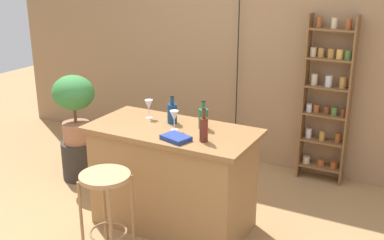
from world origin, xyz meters
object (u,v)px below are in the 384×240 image
Objects in this scene: bar_stool at (106,195)px; wine_glass_center at (174,116)px; potted_plant at (74,101)px; spice_shelf at (327,99)px; bottle_vinegar at (204,129)px; wine_glass_left at (149,105)px; cookbook at (176,138)px; bottle_sauce_amber at (172,113)px; plant_stool at (79,160)px; bottle_spirits_clear at (203,118)px.

bar_stool is 0.82m from wine_glass_center.
spice_shelf is at bearing 27.43° from potted_plant.
bottle_vinegar is 1.61× the size of wine_glass_left.
potted_plant is 2.68× the size of bottle_vinegar.
bottle_vinegar is at bearing 38.20° from cookbook.
cookbook is (0.47, -0.35, -0.10)m from wine_glass_left.
spice_shelf reaches higher than bottle_vinegar.
spice_shelf is at bearing 63.28° from bar_stool.
bottle_sauce_amber is 0.41m from cookbook.
potted_plant is at bearing -152.57° from spice_shelf.
bottle_vinegar is (1.69, -0.47, 0.78)m from plant_stool.
bottle_spirits_clear is at bearing 117.46° from bottle_vinegar.
bottle_sauce_amber is at bearing 140.75° from cookbook.
bottle_spirits_clear is 1.45× the size of wine_glass_left.
plant_stool is at bearing 139.25° from bar_stool.
spice_shelf is at bearing 60.37° from wine_glass_center.
wine_glass_center is at bearing 161.15° from bottle_vinegar.
bottle_sauce_amber is at bearing 125.48° from wine_glass_center.
bottle_vinegar is 0.50m from bottle_sauce_amber.
wine_glass_left is 0.60m from cookbook.
bottle_sauce_amber is (0.11, 0.78, 0.44)m from bar_stool.
bottle_vinegar is at bearing -18.85° from wine_glass_center.
spice_shelf is 1.69m from bottle_sauce_amber.
potted_plant is 1.43m from wine_glass_center.
spice_shelf is 1.54m from bottle_spirits_clear.
cookbook is (0.23, -0.34, -0.07)m from bottle_sauce_amber.
potted_plant is 1.59m from cookbook.
wine_glass_left is at bearing 154.85° from wine_glass_center.
wine_glass_left is at bearing -10.86° from plant_stool.
wine_glass_left is at bearing 99.11° from bar_stool.
potted_plant is (-0.00, 0.00, 0.64)m from plant_stool.
potted_plant reaches higher than cookbook.
bottle_vinegar is at bearing -31.23° from bottle_sauce_amber.
wine_glass_left is (-0.13, 0.80, 0.47)m from bar_stool.
spice_shelf is at bearing 83.00° from cookbook.
bottle_vinegar is (0.13, -0.26, 0.01)m from bottle_spirits_clear.
wine_glass_center is at bearing -119.63° from spice_shelf.
bottle_spirits_clear is 1.14× the size of cookbook.
wine_glass_center reaches higher than cookbook.
bar_stool reaches higher than plant_stool.
wine_glass_left and wine_glass_center have the same top height.
cookbook is (0.34, 0.45, 0.37)m from bar_stool.
bottle_sauce_amber is at bearing -125.30° from spice_shelf.
bottle_vinegar is (1.69, -0.47, 0.14)m from potted_plant.
spice_shelf reaches higher than cookbook.
bar_stool is 2.96× the size of bottle_sauce_amber.
cookbook is at bearing -20.09° from potted_plant.
potted_plant is 1.76m from bottle_vinegar.
potted_plant is (-2.24, -1.16, -0.03)m from spice_shelf.
potted_plant is 4.30× the size of wine_glass_center.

